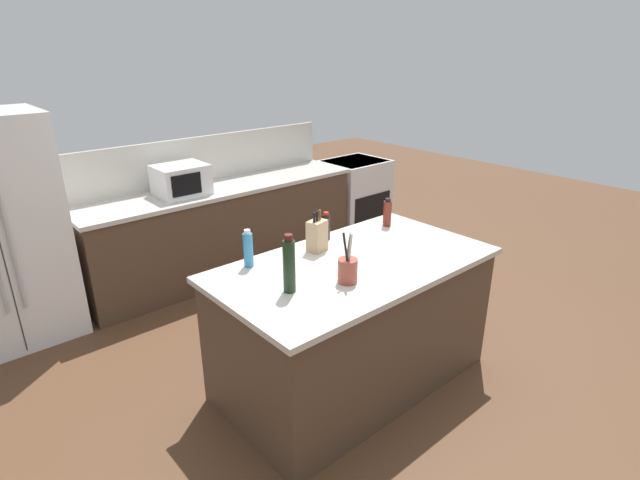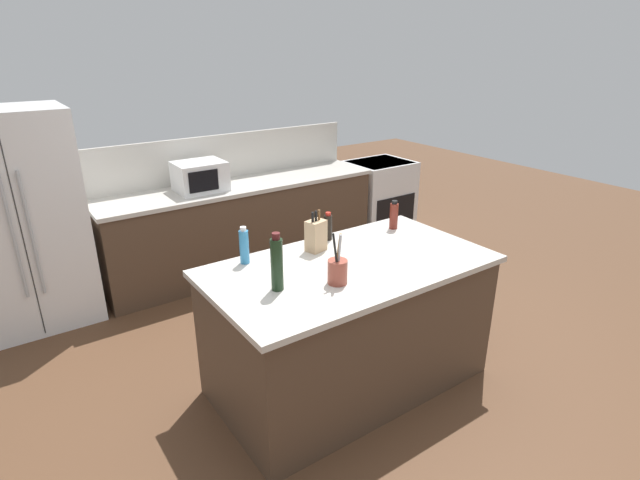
{
  "view_description": "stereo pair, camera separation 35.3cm",
  "coord_description": "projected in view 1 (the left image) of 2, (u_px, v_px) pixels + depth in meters",
  "views": [
    {
      "loc": [
        -2.15,
        -2.12,
        2.3
      ],
      "look_at": [
        0.0,
        0.35,
        0.99
      ],
      "focal_mm": 28.0,
      "sensor_mm": 36.0,
      "label": 1
    },
    {
      "loc": [
        -1.88,
        -2.34,
        2.3
      ],
      "look_at": [
        0.0,
        0.35,
        0.99
      ],
      "focal_mm": 28.0,
      "sensor_mm": 36.0,
      "label": 2
    }
  ],
  "objects": [
    {
      "name": "soy_sauce_bottle",
      "position": [
        326.0,
        227.0,
        3.65
      ],
      "size": [
        0.06,
        0.06,
        0.21
      ],
      "color": "black",
      "rests_on": "kitchen_island"
    },
    {
      "name": "ground_plane",
      "position": [
        351.0,
        379.0,
        3.65
      ],
      "size": [
        14.0,
        14.0,
        0.0
      ],
      "primitive_type": "plane",
      "color": "brown"
    },
    {
      "name": "knife_block",
      "position": [
        317.0,
        235.0,
        3.44
      ],
      "size": [
        0.15,
        0.13,
        0.29
      ],
      "rotation": [
        0.0,
        0.0,
        0.24
      ],
      "color": "tan",
      "rests_on": "kitchen_island"
    },
    {
      "name": "kitchen_island",
      "position": [
        353.0,
        323.0,
        3.48
      ],
      "size": [
        1.9,
        1.04,
        0.94
      ],
      "color": "#4C3828",
      "rests_on": "ground_plane"
    },
    {
      "name": "dish_soap_bottle",
      "position": [
        248.0,
        249.0,
        3.2
      ],
      "size": [
        0.06,
        0.06,
        0.25
      ],
      "color": "#3384BC",
      "rests_on": "kitchen_island"
    },
    {
      "name": "back_counter_run",
      "position": [
        225.0,
        230.0,
        5.2
      ],
      "size": [
        2.95,
        0.66,
        0.94
      ],
      "color": "#4C3828",
      "rests_on": "ground_plane"
    },
    {
      "name": "microwave",
      "position": [
        181.0,
        180.0,
        4.71
      ],
      "size": [
        0.47,
        0.39,
        0.28
      ],
      "color": "white",
      "rests_on": "back_counter_run"
    },
    {
      "name": "range_oven",
      "position": [
        354.0,
        196.0,
        6.36
      ],
      "size": [
        0.76,
        0.65,
        0.92
      ],
      "color": "white",
      "rests_on": "ground_plane"
    },
    {
      "name": "vinegar_bottle",
      "position": [
        387.0,
        213.0,
        3.91
      ],
      "size": [
        0.06,
        0.06,
        0.23
      ],
      "color": "maroon",
      "rests_on": "kitchen_island"
    },
    {
      "name": "utensil_crock",
      "position": [
        348.0,
        270.0,
        3.0
      ],
      "size": [
        0.12,
        0.12,
        0.32
      ],
      "color": "brown",
      "rests_on": "kitchen_island"
    },
    {
      "name": "wine_bottle",
      "position": [
        289.0,
        265.0,
        2.85
      ],
      "size": [
        0.07,
        0.07,
        0.36
      ],
      "color": "black",
      "rests_on": "kitchen_island"
    },
    {
      "name": "wall_backsplash",
      "position": [
        205.0,
        158.0,
        5.16
      ],
      "size": [
        2.91,
        0.03,
        0.46
      ],
      "primitive_type": "cube",
      "color": "beige",
      "rests_on": "back_counter_run"
    }
  ]
}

